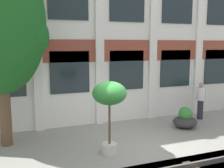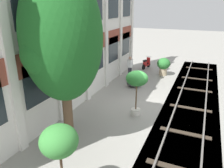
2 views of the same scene
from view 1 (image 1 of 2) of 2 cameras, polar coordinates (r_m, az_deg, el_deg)
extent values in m
plane|color=gray|center=(8.79, 3.57, -13.84)|extent=(80.00, 80.00, 0.00)
cube|color=silver|center=(11.22, -3.28, 13.87)|extent=(14.95, 0.50, 8.78)
cube|color=brown|center=(10.92, -2.79, 7.25)|extent=(14.95, 0.06, 0.90)
cube|color=silver|center=(10.43, -16.31, 13.95)|extent=(0.36, 0.16, 8.78)
cube|color=silver|center=(10.93, -2.77, 14.02)|extent=(0.36, 0.16, 8.78)
cube|color=silver|center=(11.93, 9.00, 13.46)|extent=(0.36, 0.16, 8.78)
cube|color=silver|center=(13.34, 18.57, 12.60)|extent=(0.36, 0.16, 8.78)
cube|color=#1E282D|center=(10.44, -22.66, 1.86)|extent=(1.59, 0.04, 1.70)
cube|color=#1E282D|center=(10.64, -9.13, 2.53)|extent=(1.59, 0.04, 1.70)
cube|color=#1E282D|center=(11.41, 3.23, 3.02)|extent=(1.59, 0.04, 1.70)
cube|color=#1E282D|center=(12.62, 13.63, 3.33)|extent=(1.59, 0.04, 1.70)
cube|color=#1E282D|center=(14.18, 22.00, 3.50)|extent=(1.59, 0.04, 1.70)
cube|color=#1E282D|center=(11.50, 3.35, 17.56)|extent=(1.59, 0.04, 1.70)
cube|color=#1E282D|center=(12.70, 14.11, 16.47)|extent=(1.59, 0.04, 1.70)
cube|color=#1E282D|center=(14.25, 22.67, 15.18)|extent=(1.59, 0.04, 1.70)
cylinder|color=brown|center=(9.34, -22.33, -4.11)|extent=(0.38, 0.38, 2.81)
sphere|color=#19561E|center=(8.95, -18.52, 9.89)|extent=(1.58, 1.58, 1.58)
ellipsoid|color=#333333|center=(11.18, 15.58, -7.96)|extent=(0.98, 0.98, 0.46)
sphere|color=#388438|center=(11.09, 15.65, -6.21)|extent=(0.55, 0.55, 0.55)
cylinder|color=beige|center=(8.38, -0.54, -13.81)|extent=(0.47, 0.47, 0.31)
cylinder|color=brown|center=(8.09, -0.55, -8.04)|extent=(0.07, 0.07, 1.45)
ellipsoid|color=#2D7A33|center=(7.88, -0.56, -2.00)|extent=(1.04, 1.04, 0.72)
cylinder|color=#282833|center=(12.56, 18.64, -5.30)|extent=(0.26, 0.26, 0.87)
cylinder|color=silver|center=(12.42, 18.80, -2.04)|extent=(0.34, 0.34, 0.58)
sphere|color=tan|center=(12.35, 18.89, -0.20)|extent=(0.22, 0.22, 0.22)
cylinder|color=silver|center=(12.37, 17.80, -1.89)|extent=(0.09, 0.09, 0.52)
cylinder|color=silver|center=(12.45, 19.80, -1.92)|extent=(0.09, 0.09, 0.52)
camera|label=2|loc=(8.22, -78.76, 14.58)|focal=35.00mm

